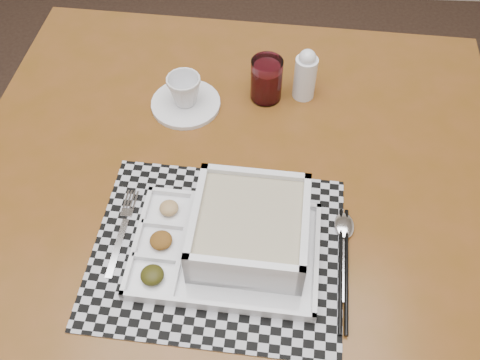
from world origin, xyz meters
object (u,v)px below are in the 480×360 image
dining_table (230,216)px  juice_glass (266,81)px  creamer_bottle (305,74)px  cup (184,90)px  serving_tray (243,234)px

dining_table → juice_glass: bearing=76.7°
creamer_bottle → cup: bearing=-169.6°
serving_tray → cup: serving_tray is taller
serving_tray → creamer_bottle: bearing=73.8°
juice_glass → creamer_bottle: bearing=6.8°
cup → creamer_bottle: bearing=12.8°
dining_table → juice_glass: 0.30m
dining_table → cup: 0.28m
cup → juice_glass: juice_glass is taller
juice_glass → cup: bearing=-167.9°
dining_table → cup: bearing=115.6°
serving_tray → cup: 0.37m
dining_table → serving_tray: serving_tray is taller
cup → juice_glass: (0.17, 0.04, 0.00)m
juice_glass → creamer_bottle: size_ratio=0.81×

